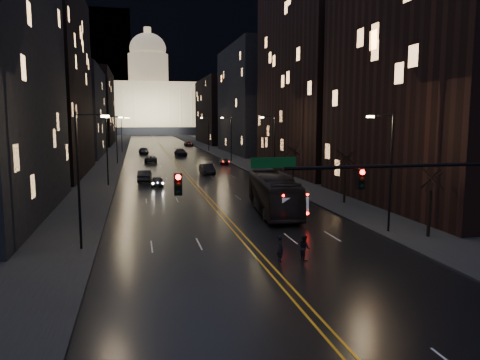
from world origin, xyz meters
TOP-DOWN VIEW (x-y plane):
  - ground at (0.00, 0.00)m, footprint 900.00×900.00m
  - road at (0.00, 130.00)m, footprint 20.00×320.00m
  - sidewalk_left at (-14.00, 130.00)m, footprint 8.00×320.00m
  - sidewalk_right at (14.00, 130.00)m, footprint 8.00×320.00m
  - center_line at (0.00, 130.00)m, footprint 0.62×320.00m
  - building_left_mid at (-21.00, 54.00)m, footprint 12.00×30.00m
  - building_left_far at (-21.00, 92.00)m, footprint 12.00×34.00m
  - building_left_dist at (-21.00, 140.00)m, footprint 12.00×40.00m
  - building_right_near at (21.00, 20.00)m, footprint 12.00×26.00m
  - building_right_tall at (21.00, 50.00)m, footprint 12.00×30.00m
  - building_right_mid at (21.00, 92.00)m, footprint 12.00×34.00m
  - building_right_dist at (21.00, 140.00)m, footprint 12.00×40.00m
  - mountain_ridge at (40.00, 380.00)m, footprint 520.00×60.00m
  - capitol at (0.00, 250.00)m, footprint 90.00×50.00m
  - traffic_signal at (5.91, -0.00)m, footprint 17.29×0.45m
  - streetlamp_right_near at (10.81, 10.00)m, footprint 2.13×0.25m
  - streetlamp_left_near at (-10.81, 10.00)m, footprint 2.13×0.25m
  - streetlamp_right_mid at (10.81, 40.00)m, footprint 2.13×0.25m
  - streetlamp_left_mid at (-10.81, 40.00)m, footprint 2.13×0.25m
  - streetlamp_right_far at (10.81, 70.00)m, footprint 2.13×0.25m
  - streetlamp_left_far at (-10.81, 70.00)m, footprint 2.13×0.25m
  - streetlamp_right_dist at (10.81, 100.00)m, footprint 2.13×0.25m
  - streetlamp_left_dist at (-10.81, 100.00)m, footprint 2.13×0.25m
  - tree_right_near at (13.00, 8.00)m, footprint 2.40×2.40m
  - tree_right_mid at (13.00, 22.00)m, footprint 2.40×2.40m
  - tree_right_far at (13.00, 38.00)m, footprint 2.40×2.40m
  - bus at (4.77, 19.29)m, footprint 4.28×12.82m
  - oncoming_car_a at (-4.92, 38.40)m, footprint 1.70×3.97m
  - oncoming_car_b at (-6.39, 43.33)m, footprint 2.05×5.03m
  - oncoming_car_c at (-4.73, 71.50)m, footprint 2.62×5.21m
  - oncoming_car_d at (-5.77, 95.37)m, footprint 2.51×5.48m
  - receding_car_a at (3.17, 49.79)m, footprint 1.91×5.03m
  - receding_car_b at (8.50, 64.50)m, footprint 2.02×4.01m
  - receding_car_c at (2.50, 87.08)m, footprint 2.80×5.86m
  - receding_car_d at (8.50, 125.60)m, footprint 2.60×5.26m
  - pedestrian_a at (0.96, 5.00)m, footprint 0.46×0.63m
  - pedestrian_b at (2.49, 5.00)m, footprint 0.47×0.79m

SIDE VIEW (x-z plane):
  - ground at x=0.00m, z-range 0.00..0.00m
  - road at x=0.00m, z-range 0.00..0.02m
  - center_line at x=0.00m, z-range 0.02..0.03m
  - sidewalk_left at x=-14.00m, z-range 0.00..0.16m
  - sidewalk_right at x=14.00m, z-range 0.00..0.16m
  - receding_car_b at x=8.50m, z-range 0.00..1.31m
  - oncoming_car_a at x=-4.92m, z-range 0.00..1.34m
  - oncoming_car_c at x=-4.73m, z-range 0.00..1.41m
  - receding_car_d at x=8.50m, z-range 0.00..1.44m
  - oncoming_car_d at x=-5.77m, z-range 0.00..1.56m
  - pedestrian_b at x=2.49m, z-range 0.00..1.56m
  - oncoming_car_b at x=-6.39m, z-range 0.00..1.62m
  - pedestrian_a at x=0.96m, z-range 0.00..1.63m
  - receding_car_a at x=3.17m, z-range 0.00..1.64m
  - receding_car_c at x=2.50m, z-range 0.00..1.65m
  - bus at x=4.77m, z-range 0.00..3.50m
  - tree_right_near at x=13.00m, z-range 1.20..7.85m
  - tree_right_mid at x=13.00m, z-range 1.20..7.85m
  - tree_right_far at x=13.00m, z-range 1.20..7.85m
  - streetlamp_right_near at x=10.81m, z-range 0.58..9.58m
  - streetlamp_left_near at x=-10.81m, z-range 0.58..9.58m
  - streetlamp_right_mid at x=10.81m, z-range 0.58..9.58m
  - streetlamp_left_mid at x=-10.81m, z-range 0.58..9.58m
  - streetlamp_right_far at x=10.81m, z-range 0.58..9.58m
  - streetlamp_left_far at x=-10.81m, z-range 0.58..9.58m
  - streetlamp_right_dist at x=10.81m, z-range 0.58..9.58m
  - streetlamp_left_dist at x=-10.81m, z-range 0.58..9.58m
  - traffic_signal at x=5.91m, z-range 1.60..8.60m
  - building_left_far at x=-21.00m, z-range 0.00..20.00m
  - building_right_dist at x=21.00m, z-range 0.00..22.00m
  - building_left_dist at x=-21.00m, z-range 0.00..24.00m
  - building_right_near at x=21.00m, z-range 0.00..24.00m
  - building_right_mid at x=21.00m, z-range 0.00..26.00m
  - building_left_mid at x=-21.00m, z-range 0.00..28.00m
  - capitol at x=0.00m, z-range -12.10..46.40m
  - building_right_tall at x=21.00m, z-range 0.00..38.00m
  - mountain_ridge at x=40.00m, z-range 0.00..130.00m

